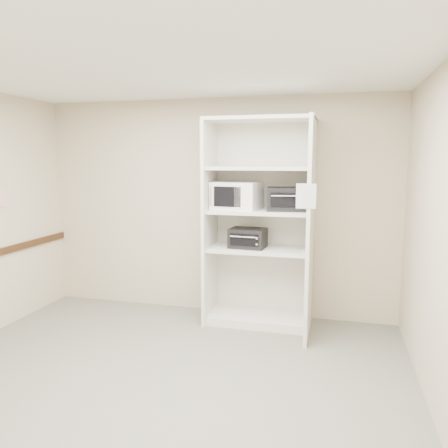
% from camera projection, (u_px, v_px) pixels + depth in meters
% --- Properties ---
extents(floor, '(4.50, 4.00, 0.01)m').
position_uv_depth(floor, '(154.00, 385.00, 3.81)').
color(floor, '#5E5C52').
rests_on(floor, ground).
extents(ceiling, '(4.50, 4.00, 0.01)m').
position_uv_depth(ceiling, '(146.00, 62.00, 3.42)').
color(ceiling, white).
extents(wall_back, '(4.50, 0.02, 2.70)m').
position_uv_depth(wall_back, '(215.00, 207.00, 5.53)').
color(wall_back, beige).
rests_on(wall_back, ground).
extents(wall_right, '(0.02, 4.00, 2.70)m').
position_uv_depth(wall_right, '(447.00, 246.00, 3.05)').
color(wall_right, beige).
rests_on(wall_right, ground).
extents(shelving_unit, '(1.24, 0.92, 2.42)m').
position_uv_depth(shelving_unit, '(263.00, 230.00, 5.11)').
color(shelving_unit, silver).
rests_on(shelving_unit, floor).
extents(microwave, '(0.58, 0.47, 0.32)m').
position_uv_depth(microwave, '(236.00, 195.00, 5.14)').
color(microwave, white).
rests_on(microwave, shelving_unit).
extents(toaster_oven_upper, '(0.50, 0.40, 0.26)m').
position_uv_depth(toaster_oven_upper, '(287.00, 199.00, 4.99)').
color(toaster_oven_upper, black).
rests_on(toaster_oven_upper, shelving_unit).
extents(toaster_oven_lower, '(0.44, 0.34, 0.23)m').
position_uv_depth(toaster_oven_lower, '(248.00, 238.00, 5.13)').
color(toaster_oven_lower, black).
rests_on(toaster_oven_lower, shelving_unit).
extents(paper_sign, '(0.19, 0.01, 0.24)m').
position_uv_depth(paper_sign, '(306.00, 196.00, 4.31)').
color(paper_sign, white).
rests_on(paper_sign, shelving_unit).
extents(wall_poster, '(0.01, 0.18, 0.25)m').
position_uv_depth(wall_poster, '(1.00, 196.00, 4.99)').
color(wall_poster, silver).
rests_on(wall_poster, wall_left).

